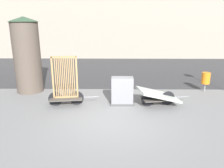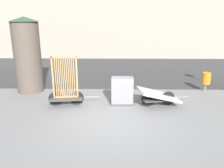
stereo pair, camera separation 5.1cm
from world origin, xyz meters
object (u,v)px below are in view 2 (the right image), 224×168
advertising_column (27,55)px  utility_cabinet (122,92)px  trash_bin (206,78)px  bike_cart_with_bedframe (66,88)px  bike_cart_with_mattress (158,96)px

advertising_column → utility_cabinet: bearing=-21.0°
utility_cabinet → trash_bin: 4.54m
bike_cart_with_bedframe → bike_cart_with_mattress: bearing=-8.1°
bike_cart_with_bedframe → utility_cabinet: bearing=-4.2°
bike_cart_with_bedframe → trash_bin: bike_cart_with_bedframe is taller
utility_cabinet → bike_cart_with_bedframe: bearing=-176.1°
bike_cart_with_bedframe → trash_bin: bearing=8.2°
bike_cart_with_bedframe → bike_cart_with_mattress: (3.83, -0.00, -0.30)m
bike_cart_with_bedframe → bike_cart_with_mattress: size_ratio=0.92×
bike_cart_with_bedframe → utility_cabinet: 2.35m
bike_cart_with_mattress → utility_cabinet: 1.51m
bike_cart_with_bedframe → utility_cabinet: bike_cart_with_bedframe is taller
bike_cart_with_bedframe → bike_cart_with_mattress: bike_cart_with_bedframe is taller
trash_bin → advertising_column: advertising_column is taller
bike_cart_with_bedframe → utility_cabinet: (2.34, 0.16, -0.20)m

